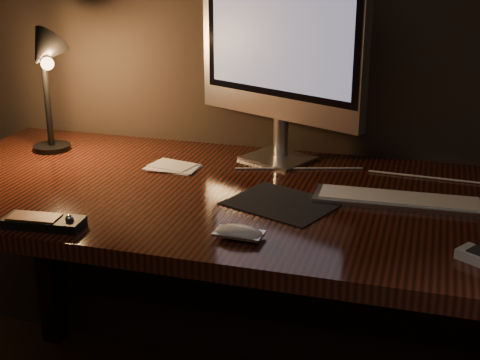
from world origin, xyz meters
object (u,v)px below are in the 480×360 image
(desk, at_px, (238,229))
(media_remote, at_px, (44,222))
(desk_lamp, at_px, (45,69))
(keyboard, at_px, (398,200))
(mouse, at_px, (239,234))
(monitor, at_px, (280,42))

(desk, distance_m, media_remote, 0.52)
(desk, relative_size, media_remote, 9.23)
(desk, bearing_deg, media_remote, -128.92)
(desk_lamp, bearing_deg, media_remote, -65.51)
(keyboard, bearing_deg, media_remote, -155.40)
(desk, bearing_deg, mouse, -73.28)
(mouse, bearing_deg, monitor, 97.26)
(mouse, height_order, desk_lamp, desk_lamp)
(keyboard, height_order, mouse, mouse)
(monitor, distance_m, desk_lamp, 0.64)
(desk, xyz_separation_m, keyboard, (0.39, -0.03, 0.14))
(desk, height_order, keyboard, keyboard)
(monitor, bearing_deg, desk, -80.33)
(keyboard, bearing_deg, monitor, 143.75)
(mouse, bearing_deg, desk_lamp, 151.33)
(monitor, xyz_separation_m, keyboard, (0.34, -0.23, -0.31))
(monitor, distance_m, media_remote, 0.76)
(media_remote, bearing_deg, mouse, 3.09)
(media_remote, bearing_deg, monitor, 52.75)
(keyboard, bearing_deg, desk, 173.30)
(desk_lamp, bearing_deg, keyboard, -11.13)
(desk, bearing_deg, keyboard, -4.61)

